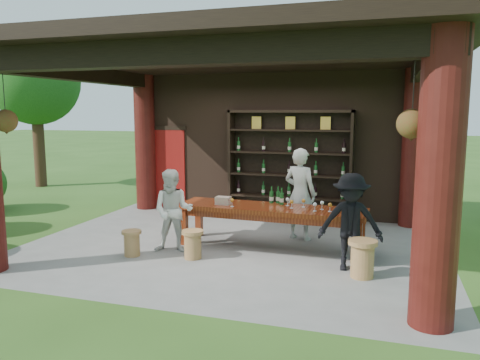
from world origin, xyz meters
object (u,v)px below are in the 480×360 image
(stool_near_left, at_px, (193,244))
(guest_man, at_px, (351,222))
(stool_far_left, at_px, (132,242))
(tasting_table, at_px, (271,213))
(host, at_px, (300,194))
(guest_woman, at_px, (173,211))
(napkin_basket, at_px, (223,201))
(stool_near_right, at_px, (362,258))
(wine_shelf, at_px, (289,165))

(stool_near_left, relative_size, guest_man, 0.32)
(stool_far_left, bearing_deg, stool_near_left, 9.52)
(stool_far_left, bearing_deg, tasting_table, 28.82)
(tasting_table, height_order, host, host)
(stool_near_left, distance_m, guest_woman, 0.71)
(tasting_table, xyz_separation_m, guest_man, (1.44, -0.80, 0.12))
(tasting_table, xyz_separation_m, host, (0.39, 0.74, 0.24))
(napkin_basket, bearing_deg, stool_far_left, -138.48)
(stool_far_left, distance_m, guest_man, 3.62)
(stool_near_left, xyz_separation_m, stool_near_right, (2.73, -0.09, 0.04))
(wine_shelf, xyz_separation_m, napkin_basket, (-0.72, -2.45, -0.41))
(stool_far_left, height_order, napkin_basket, napkin_basket)
(guest_man, bearing_deg, tasting_table, 147.13)
(host, relative_size, napkin_basket, 6.72)
(wine_shelf, height_order, stool_far_left, wine_shelf)
(wine_shelf, xyz_separation_m, host, (0.55, -1.65, -0.36))
(tasting_table, bearing_deg, host, 62.29)
(stool_near_left, height_order, stool_far_left, stool_near_left)
(host, bearing_deg, stool_near_right, 142.87)
(stool_far_left, relative_size, napkin_basket, 1.68)
(stool_near_right, relative_size, guest_woman, 0.39)
(stool_near_right, xyz_separation_m, napkin_basket, (-2.52, 1.02, 0.52))
(host, bearing_deg, guest_man, 142.65)
(wine_shelf, height_order, napkin_basket, wine_shelf)
(stool_near_right, bearing_deg, wine_shelf, 117.44)
(tasting_table, distance_m, stool_near_right, 1.99)
(stool_far_left, xyz_separation_m, napkin_basket, (1.25, 1.11, 0.59))
(tasting_table, bearing_deg, guest_woman, -154.77)
(guest_woman, distance_m, guest_man, 2.99)
(host, distance_m, guest_man, 1.86)
(guest_woman, relative_size, guest_man, 0.96)
(wine_shelf, xyz_separation_m, tasting_table, (0.16, -2.38, -0.60))
(stool_near_left, bearing_deg, guest_man, 4.48)
(wine_shelf, height_order, stool_near_left, wine_shelf)
(stool_near_right, distance_m, napkin_basket, 2.77)
(stool_near_left, height_order, stool_near_right, stool_near_right)
(wine_shelf, xyz_separation_m, stool_far_left, (-1.97, -3.55, -1.00))
(guest_woman, relative_size, napkin_basket, 5.55)
(tasting_table, height_order, napkin_basket, napkin_basket)
(stool_near_left, xyz_separation_m, napkin_basket, (0.21, 0.93, 0.57))
(tasting_table, distance_m, guest_woman, 1.72)
(stool_far_left, relative_size, guest_woman, 0.30)
(host, height_order, guest_woman, host)
(wine_shelf, bearing_deg, stool_near_right, -62.56)
(wine_shelf, bearing_deg, napkin_basket, -106.34)
(host, height_order, napkin_basket, host)
(guest_man, distance_m, napkin_basket, 2.43)
(tasting_table, relative_size, stool_near_left, 7.08)
(guest_man, bearing_deg, napkin_basket, 158.56)
(wine_shelf, height_order, host, wine_shelf)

